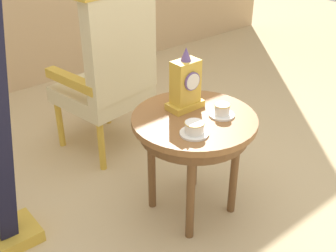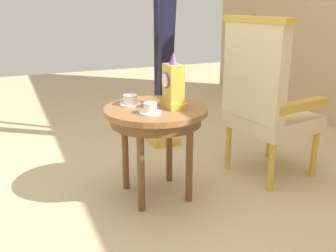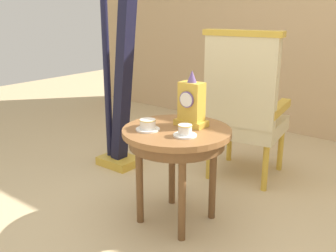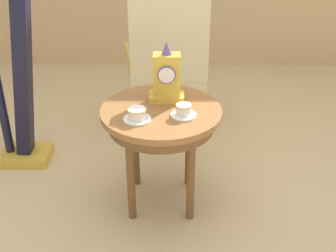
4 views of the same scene
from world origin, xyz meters
TOP-DOWN VIEW (x-y plane):
  - ground_plane at (0.00, 0.00)m, footprint 10.00×10.00m
  - side_table at (-0.07, 0.02)m, footprint 0.65×0.65m
  - teacup_left at (-0.19, -0.11)m, footprint 0.14×0.14m
  - teacup_right at (0.05, -0.06)m, footprint 0.13×0.13m
  - mantel_clock at (-0.04, 0.12)m, footprint 0.19×0.11m
  - armchair at (-0.06, 0.82)m, footprint 0.62×0.61m

SIDE VIEW (x-z plane):
  - ground_plane at x=0.00m, z-range 0.00..0.00m
  - side_table at x=-0.07m, z-range 0.22..0.83m
  - armchair at x=-0.06m, z-range 0.02..1.16m
  - teacup_right at x=0.05m, z-range 0.60..0.66m
  - teacup_left at x=-0.19m, z-range 0.60..0.66m
  - mantel_clock at x=-0.04m, z-range 0.57..0.90m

